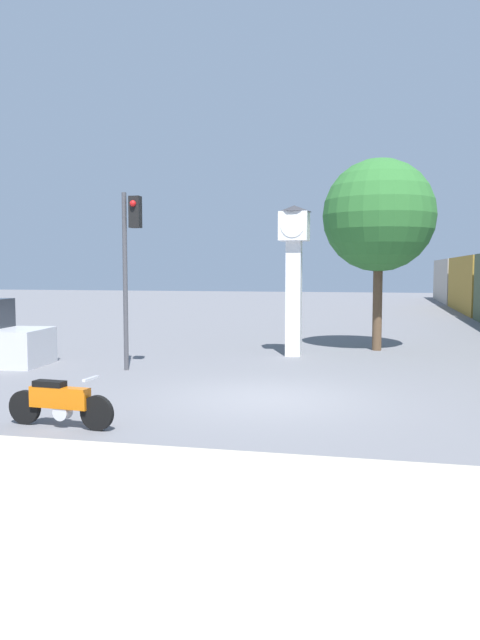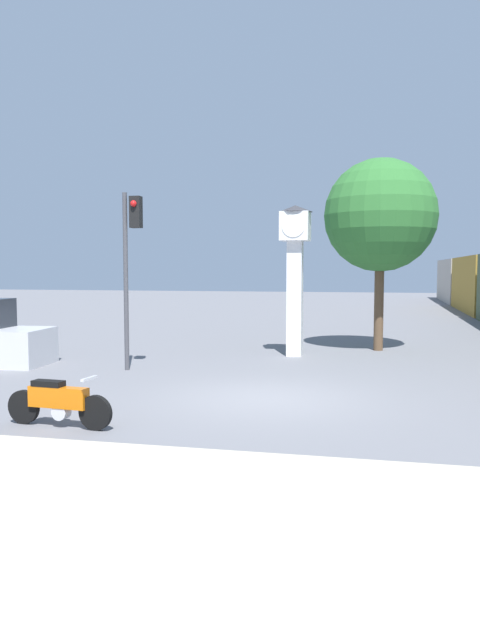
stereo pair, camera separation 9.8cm
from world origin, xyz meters
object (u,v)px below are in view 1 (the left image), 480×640
Objects in this scene: street_tree at (379,216)px; motorcycle at (60,402)px; clock_tower at (294,257)px; traffic_light at (130,249)px.

motorcycle is at bearing -114.45° from street_tree.
traffic_light is (-3.75, -3.58, 0.15)m from clock_tower.
motorcycle is at bearing -105.82° from clock_tower.
street_tree is at bearing 37.56° from clock_tower.
street_tree is (5.11, 11.24, 3.90)m from motorcycle.
traffic_light reaches higher than motorcycle.
street_tree reaches higher than clock_tower.
clock_tower is at bearing -142.44° from street_tree.
clock_tower is (2.65, 9.34, 2.56)m from motorcycle.
traffic_light is at bearing -138.60° from street_tree.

